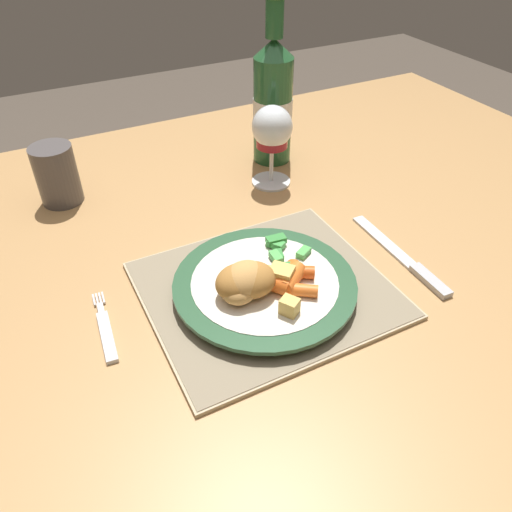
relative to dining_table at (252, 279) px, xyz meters
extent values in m
plane|color=#4C4238|center=(0.00, 0.00, -0.66)|extent=(6.00, 6.00, 0.00)
cube|color=#AD7F4C|center=(0.00, 0.00, 0.06)|extent=(1.48, 0.98, 0.04)
cube|color=#AD7F4C|center=(0.68, 0.43, -0.31)|extent=(0.06, 0.06, 0.70)
cube|color=tan|center=(-0.03, -0.11, 0.08)|extent=(0.32, 0.28, 0.01)
cube|color=#807259|center=(-0.03, -0.11, 0.08)|extent=(0.31, 0.27, 0.00)
cylinder|color=silver|center=(-0.04, -0.12, 0.09)|extent=(0.20, 0.20, 0.01)
cylinder|color=#2D5638|center=(-0.04, -0.12, 0.10)|extent=(0.24, 0.24, 0.01)
cylinder|color=silver|center=(-0.04, -0.12, 0.10)|extent=(0.19, 0.19, 0.00)
ellipsoid|color=tan|center=(-0.08, -0.13, 0.12)|extent=(0.07, 0.07, 0.03)
ellipsoid|color=#A87033|center=(-0.08, -0.12, 0.13)|extent=(0.07, 0.06, 0.04)
ellipsoid|color=tan|center=(-0.07, -0.13, 0.13)|extent=(0.07, 0.07, 0.04)
ellipsoid|color=#A87033|center=(-0.07, -0.13, 0.13)|extent=(0.08, 0.07, 0.04)
cube|color=#338438|center=(0.00, -0.08, 0.11)|extent=(0.02, 0.02, 0.01)
cube|color=#4CA84C|center=(-0.02, -0.12, 0.11)|extent=(0.02, 0.03, 0.01)
cube|color=green|center=(0.01, -0.06, 0.11)|extent=(0.02, 0.03, 0.01)
cube|color=#338438|center=(-0.01, -0.12, 0.12)|extent=(0.03, 0.02, 0.01)
cube|color=#4CA84C|center=(0.03, -0.09, 0.11)|extent=(0.03, 0.02, 0.01)
cube|color=#4CA84C|center=(-0.01, -0.09, 0.11)|extent=(0.01, 0.02, 0.01)
cube|color=#338438|center=(0.01, -0.05, 0.11)|extent=(0.03, 0.02, 0.01)
cylinder|color=orange|center=(-0.01, -0.16, 0.11)|extent=(0.04, 0.03, 0.02)
cylinder|color=orange|center=(-0.01, -0.14, 0.12)|extent=(0.05, 0.05, 0.02)
cylinder|color=orange|center=(-0.01, -0.13, 0.12)|extent=(0.05, 0.05, 0.02)
cylinder|color=orange|center=(-0.04, -0.14, 0.12)|extent=(0.04, 0.05, 0.02)
cylinder|color=#CC5119|center=(0.00, -0.13, 0.11)|extent=(0.05, 0.04, 0.02)
cube|color=silver|center=(-0.25, -0.10, 0.08)|extent=(0.02, 0.09, 0.01)
cube|color=silver|center=(-0.24, -0.05, 0.08)|extent=(0.01, 0.02, 0.01)
cube|color=silver|center=(-0.23, -0.03, 0.08)|extent=(0.00, 0.02, 0.00)
cube|color=silver|center=(-0.24, -0.03, 0.08)|extent=(0.00, 0.02, 0.00)
cube|color=silver|center=(-0.24, -0.03, 0.08)|extent=(0.00, 0.02, 0.00)
cube|color=silver|center=(-0.25, -0.03, 0.08)|extent=(0.00, 0.02, 0.00)
cube|color=silver|center=(0.18, -0.09, 0.08)|extent=(0.02, 0.14, 0.00)
cube|color=#B2B2B7|center=(0.17, -0.20, 0.08)|extent=(0.02, 0.07, 0.01)
cylinder|color=silver|center=(0.11, 0.14, 0.08)|extent=(0.07, 0.07, 0.00)
cylinder|color=silver|center=(0.11, 0.14, 0.12)|extent=(0.01, 0.01, 0.07)
ellipsoid|color=silver|center=(0.11, 0.14, 0.19)|extent=(0.07, 0.07, 0.07)
cylinder|color=maroon|center=(0.11, 0.14, 0.16)|extent=(0.05, 0.05, 0.03)
cylinder|color=#23562D|center=(0.16, 0.22, 0.17)|extent=(0.07, 0.07, 0.19)
cone|color=#23562D|center=(0.16, 0.22, 0.29)|extent=(0.07, 0.07, 0.03)
cylinder|color=#23562D|center=(0.16, 0.22, 0.33)|extent=(0.03, 0.03, 0.06)
cylinder|color=white|center=(0.16, 0.22, 0.16)|extent=(0.07, 0.07, 0.07)
cube|color=#DBB256|center=(-0.03, -0.13, 0.12)|extent=(0.03, 0.03, 0.03)
cube|color=#DBB256|center=(-0.04, -0.18, 0.12)|extent=(0.03, 0.03, 0.02)
cube|color=#DBB256|center=(-0.03, -0.13, 0.12)|extent=(0.04, 0.04, 0.03)
cylinder|color=#4C4747|center=(-0.23, 0.25, 0.13)|extent=(0.07, 0.07, 0.10)
cylinder|color=#2A2727|center=(-0.23, 0.25, 0.17)|extent=(0.06, 0.06, 0.01)
camera|label=1|loc=(-0.27, -0.55, 0.53)|focal=35.00mm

